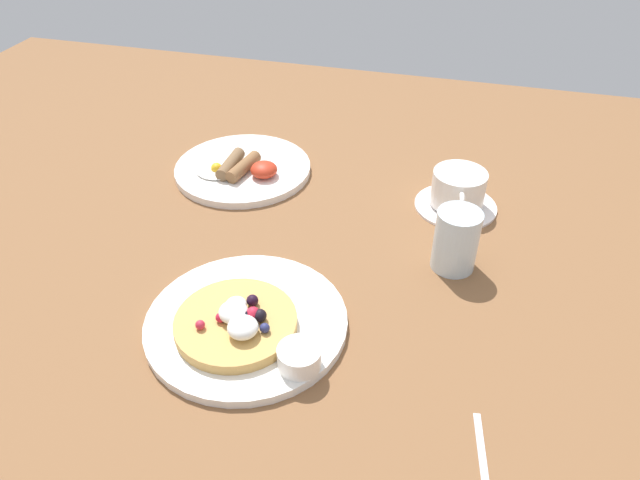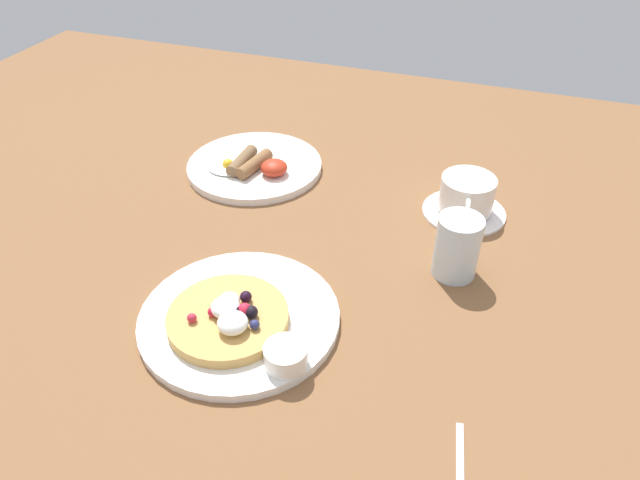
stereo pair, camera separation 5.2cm
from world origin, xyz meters
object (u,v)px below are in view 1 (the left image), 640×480
Objects in this scene: syrup_ramekin at (299,357)px; breakfast_plate at (243,169)px; water_glass at (456,240)px; coffee_saucer at (456,205)px; pancake_plate at (247,322)px; coffee_cup at (459,188)px.

breakfast_plate is at bearing 119.08° from syrup_ramekin.
water_glass is at bearing 57.69° from syrup_ramekin.
breakfast_plate reaches higher than coffee_saucer.
coffee_cup is (0.24, 0.35, 0.03)m from pancake_plate.
coffee_saucer is 1.46× the size of water_glass.
coffee_cup is (0.38, -0.02, 0.03)m from breakfast_plate.
syrup_ramekin is at bearing -122.31° from water_glass.
syrup_ramekin is at bearing -110.36° from coffee_cup.
coffee_cup is 0.15m from water_glass.
water_glass is at bearing -87.11° from coffee_cup.
pancake_plate is at bearing -68.29° from breakfast_plate.
coffee_saucer is at bearing -2.15° from breakfast_plate.
coffee_cup is at bearing 92.89° from water_glass.
breakfast_plate is 0.43m from water_glass.
syrup_ramekin is 0.45× the size of coffee_cup.
pancake_plate is 2.81× the size of water_glass.
syrup_ramekin is (0.09, -0.06, 0.02)m from pancake_plate.
coffee_saucer is 0.03m from coffee_cup.
pancake_plate is 4.98× the size of syrup_ramekin.
coffee_saucer is (0.38, -0.01, -0.00)m from breakfast_plate.
coffee_cup reaches higher than coffee_saucer.
pancake_plate is 0.42m from coffee_cup.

